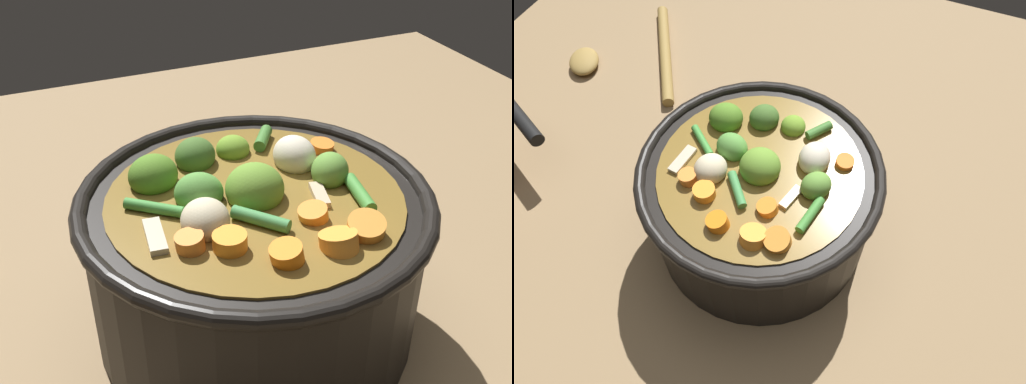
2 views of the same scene
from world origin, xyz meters
TOP-DOWN VIEW (x-y plane):
  - ground_plane at (0.00, 0.00)m, footprint 1.10×1.10m
  - cooking_pot at (0.00, 0.00)m, footprint 0.26×0.26m
  - wooden_spoon at (0.19, 0.31)m, footprint 0.20×0.21m

SIDE VIEW (x-z plane):
  - ground_plane at x=0.00m, z-range 0.00..0.00m
  - wooden_spoon at x=0.19m, z-range 0.00..0.02m
  - cooking_pot at x=0.00m, z-range -0.01..0.14m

